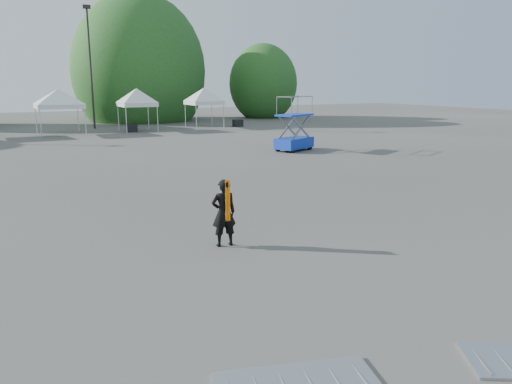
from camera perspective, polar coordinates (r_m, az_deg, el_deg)
ground at (r=12.92m, az=-3.23°, el=-4.71°), size 120.00×120.00×0.00m
light_pole_east at (r=43.97m, az=-18.42°, el=14.08°), size 0.60×0.25×9.80m
tree_mid_e at (r=52.16m, az=-13.19°, el=13.28°), size 5.12×5.12×7.79m
tree_far_e at (r=55.35m, az=0.82°, el=12.28°), size 3.84×3.84×5.84m
tent_e at (r=39.62m, az=-21.69°, el=10.52°), size 4.54×4.54×3.88m
tent_f at (r=40.73m, az=-13.51°, el=11.07°), size 3.75×3.75×3.88m
tent_g at (r=43.04m, az=-5.98°, el=11.40°), size 3.80×3.80×3.88m
man at (r=11.74m, az=-3.71°, el=-2.38°), size 0.63×0.46×1.61m
scissor_lift at (r=28.32m, az=4.42°, el=7.81°), size 2.62×2.00×3.04m
crate_mid at (r=40.20m, az=-13.94°, el=7.10°), size 0.93×0.82×0.60m
crate_east at (r=43.81m, az=-2.09°, el=7.87°), size 0.81×0.64×0.61m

